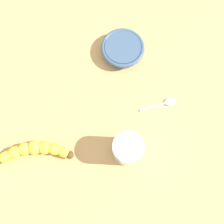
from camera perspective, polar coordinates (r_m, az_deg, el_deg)
wooden_tabletop at (r=78.83cm, az=-5.65°, el=1.40°), size 120.00×120.00×3.00cm
banana at (r=75.14cm, az=-16.48°, el=-8.01°), size 7.79×20.98×3.96cm
smoothie_glass at (r=69.43cm, az=3.32°, el=-8.08°), size 7.86×7.86×10.18cm
ceramic_bowl at (r=81.61cm, az=2.33°, el=13.49°), size 13.09×13.09×3.72cm
teaspoon at (r=78.50cm, az=12.08°, el=2.11°), size 5.66×10.89×0.80cm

